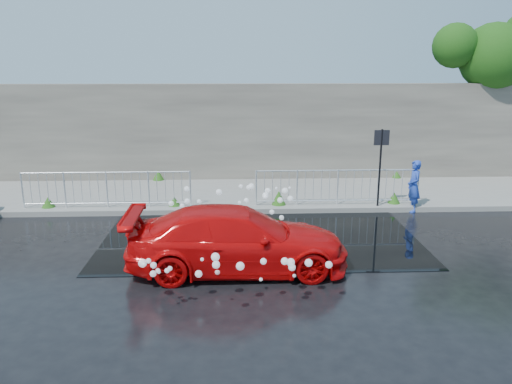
{
  "coord_description": "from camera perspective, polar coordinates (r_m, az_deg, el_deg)",
  "views": [
    {
      "loc": [
        -0.13,
        -11.36,
        4.39
      ],
      "look_at": [
        0.42,
        1.69,
        1.0
      ],
      "focal_mm": 35.0,
      "sensor_mm": 36.0,
      "label": 1
    }
  ],
  "objects": [
    {
      "name": "railing_right",
      "position": [
        15.47,
        9.31,
        0.7
      ],
      "size": [
        5.05,
        0.05,
        1.1
      ],
      "color": "silver",
      "rests_on": "pavement"
    },
    {
      "name": "curb",
      "position": [
        14.99,
        -1.84,
        -2.16
      ],
      "size": [
        30.0,
        0.25,
        0.16
      ],
      "primitive_type": "cube",
      "color": "slate",
      "rests_on": "ground"
    },
    {
      "name": "person",
      "position": [
        15.74,
        17.6,
        0.64
      ],
      "size": [
        0.38,
        0.58,
        1.58
      ],
      "primitive_type": "imported",
      "rotation": [
        0.0,
        0.0,
        -1.57
      ],
      "color": "#2443B8",
      "rests_on": "ground"
    },
    {
      "name": "water_spray",
      "position": [
        11.75,
        -1.57,
        -3.34
      ],
      "size": [
        3.6,
        5.74,
        0.97
      ],
      "color": "white",
      "rests_on": "ground"
    },
    {
      "name": "weeds",
      "position": [
        16.34,
        -2.38,
        0.15
      ],
      "size": [
        12.17,
        3.93,
        0.43
      ],
      "color": "#204612",
      "rests_on": "pavement"
    },
    {
      "name": "tree",
      "position": [
        21.31,
        26.7,
        14.34
      ],
      "size": [
        5.05,
        2.5,
        6.43
      ],
      "color": "#332114",
      "rests_on": "ground"
    },
    {
      "name": "railing_left",
      "position": [
        15.64,
        -16.69,
        0.42
      ],
      "size": [
        5.05,
        0.05,
        1.1
      ],
      "color": "silver",
      "rests_on": "pavement"
    },
    {
      "name": "puddle",
      "position": [
        13.13,
        0.46,
        -4.96
      ],
      "size": [
        8.0,
        5.0,
        0.01
      ],
      "primitive_type": "cube",
      "color": "black",
      "rests_on": "ground"
    },
    {
      "name": "ground",
      "position": [
        12.18,
        -1.67,
        -6.59
      ],
      "size": [
        90.0,
        90.0,
        0.0
      ],
      "primitive_type": "plane",
      "color": "black",
      "rests_on": "ground"
    },
    {
      "name": "red_car",
      "position": [
        10.82,
        -2.13,
        -5.46
      ],
      "size": [
        4.78,
        1.99,
        1.38
      ],
      "primitive_type": "imported",
      "rotation": [
        0.0,
        0.0,
        1.58
      ],
      "color": "red",
      "rests_on": "ground"
    },
    {
      "name": "sign_post",
      "position": [
        15.32,
        14.06,
        4.1
      ],
      "size": [
        0.45,
        0.06,
        2.5
      ],
      "color": "black",
      "rests_on": "ground"
    },
    {
      "name": "retaining_wall",
      "position": [
        18.72,
        -2.02,
        6.91
      ],
      "size": [
        30.0,
        0.6,
        3.5
      ],
      "primitive_type": "cube",
      "color": "#534C46",
      "rests_on": "pavement"
    },
    {
      "name": "pavement",
      "position": [
        16.92,
        -1.91,
        -0.23
      ],
      "size": [
        30.0,
        4.0,
        0.15
      ],
      "primitive_type": "cube",
      "color": "slate",
      "rests_on": "ground"
    }
  ]
}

